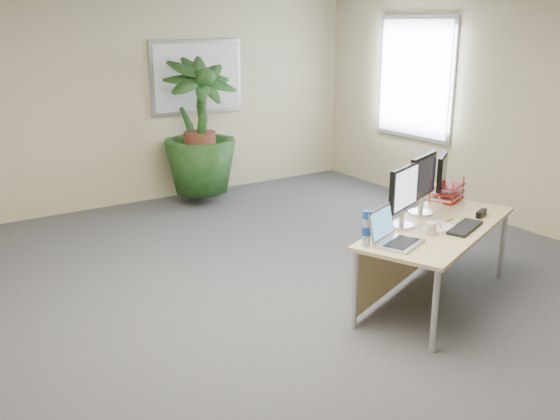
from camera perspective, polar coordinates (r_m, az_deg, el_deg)
floor at (r=4.86m, az=1.44°, el=-10.80°), size 8.00×8.00×0.00m
back_wall at (r=7.96m, az=-15.52°, el=9.79°), size 7.00×0.04×2.70m
whiteboard at (r=8.36m, az=-7.60°, el=11.95°), size 1.30×0.04×0.95m
window at (r=8.34m, az=12.21°, el=11.71°), size 0.04×1.30×1.55m
desk at (r=5.29m, az=13.24°, el=-2.63°), size 1.88×1.31×0.66m
floor_plant at (r=7.96m, az=-7.32°, el=5.89°), size 0.89×0.89×1.50m
monitor_left at (r=5.05m, az=11.22°, el=1.57°), size 0.43×0.20×0.50m
monitor_right at (r=5.42m, az=12.92°, el=2.64°), size 0.45×0.21×0.52m
monitor_dark at (r=5.83m, az=14.57°, el=3.10°), size 0.35×0.26×0.44m
laptop at (r=4.72m, az=10.27°, el=-2.29°), size 0.45×0.43×0.26m
keyboard at (r=5.19m, az=16.55°, el=-1.55°), size 0.47×0.30×0.02m
coffee_mug at (r=4.98m, az=13.60°, el=-1.65°), size 0.12×0.08×0.10m
spiral_notebook at (r=5.18m, az=14.41°, el=-1.50°), size 0.29×0.23×0.01m
orange_pen at (r=5.19m, az=14.40°, el=-1.34°), size 0.09×0.11×0.01m
yellow_highlighter at (r=5.35m, az=15.10°, el=-0.92°), size 0.12×0.02×0.02m
water_bottle at (r=4.62m, az=7.90°, el=-1.74°), size 0.07×0.07×0.27m
letter_tray at (r=5.95m, az=14.98°, el=1.48°), size 0.38×0.33×0.15m
stapler at (r=5.55m, az=17.93°, el=-0.30°), size 0.17×0.10×0.05m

